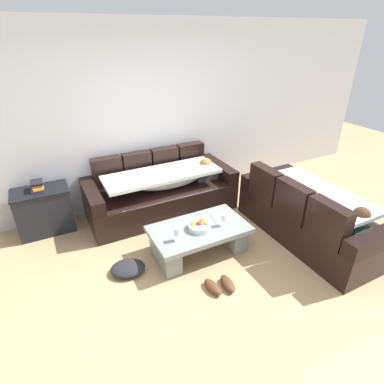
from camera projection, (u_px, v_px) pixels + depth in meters
name	position (u px, v px, depth m)	size (l,w,h in m)	color
ground_plane	(216.00, 274.00, 3.60)	(14.00, 14.00, 0.00)	tan
back_wall	(145.00, 117.00, 4.66)	(9.00, 0.10, 2.70)	silver
couch_along_wall	(163.00, 191.00, 4.73)	(2.20, 0.92, 0.88)	black
couch_near_window	(311.00, 216.00, 4.09)	(0.92, 1.97, 0.88)	black
coffee_table	(199.00, 237.00, 3.84)	(1.20, 0.68, 0.38)	gray
fruit_bowl	(200.00, 226.00, 3.73)	(0.28, 0.28, 0.10)	silver
wine_glass_near_left	(177.00, 232.00, 3.49)	(0.07, 0.07, 0.17)	silver
wine_glass_near_right	(223.00, 217.00, 3.76)	(0.07, 0.07, 0.17)	silver
open_magazine	(224.00, 217.00, 3.98)	(0.28, 0.21, 0.01)	white
side_cabinet	(44.00, 211.00, 4.24)	(0.72, 0.44, 0.64)	black
book_stack_on_cabinet	(37.00, 186.00, 4.06)	(0.17, 0.22, 0.12)	#72337F
pair_of_shoes	(220.00, 285.00, 3.38)	(0.32, 0.31, 0.09)	#59331E
crumpled_garment	(128.00, 268.00, 3.60)	(0.40, 0.32, 0.12)	#232328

